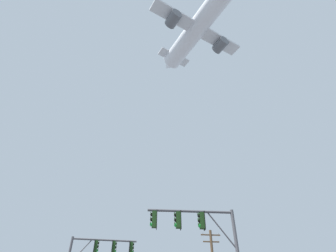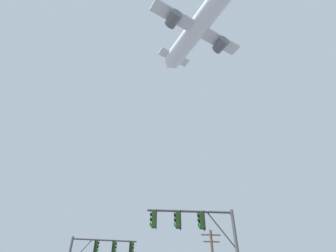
% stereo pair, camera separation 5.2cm
% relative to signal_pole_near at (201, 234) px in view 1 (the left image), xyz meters
% --- Properties ---
extents(signal_pole_near, '(5.15, 0.53, 6.20)m').
position_rel_signal_pole_near_xyz_m(signal_pole_near, '(0.00, 0.00, 0.00)').
color(signal_pole_near, '#4C4C51').
rests_on(signal_pole_near, ground).
extents(airplane, '(19.01, 24.62, 6.98)m').
position_rel_signal_pole_near_xyz_m(airplane, '(5.70, 12.49, 40.69)').
color(airplane, white).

